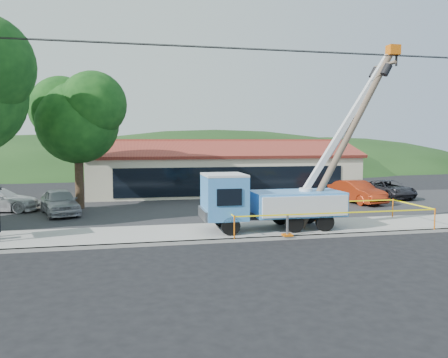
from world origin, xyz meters
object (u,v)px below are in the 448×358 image
utility_truck (269,199)px  car_dark (388,199)px  leaning_pole (351,129)px  car_silver (60,216)px  car_red (356,204)px

utility_truck → car_dark: bearing=37.6°
leaning_pole → car_dark: bearing=49.3°
utility_truck → car_silver: 13.10m
car_silver → car_dark: size_ratio=0.94×
car_red → car_dark: size_ratio=0.98×
car_silver → car_dark: 24.09m
utility_truck → car_red: bearing=41.1°
leaning_pole → car_red: 10.66m
car_red → car_dark: (3.86, 2.05, 0.00)m
utility_truck → car_silver: size_ratio=2.21×
car_red → car_dark: car_red is taller
utility_truck → leaning_pole: (4.30, -0.09, 3.44)m
car_red → car_dark: bearing=17.4°
leaning_pole → car_silver: 17.58m
car_dark → leaning_pole: bearing=-134.3°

